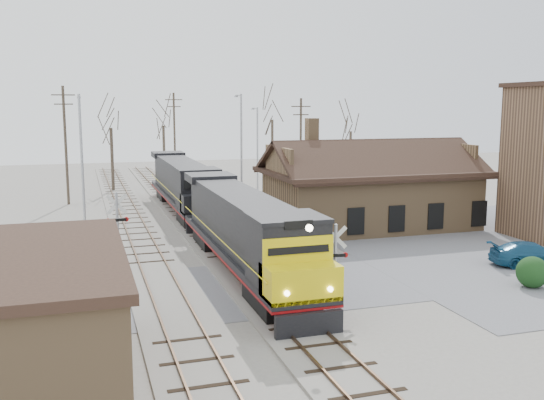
# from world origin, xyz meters

# --- Properties ---
(ground) EXTENTS (140.00, 140.00, 0.00)m
(ground) POSITION_xyz_m (0.00, 0.00, 0.00)
(ground) COLOR gray
(ground) RESTS_ON ground
(road) EXTENTS (60.00, 9.00, 0.03)m
(road) POSITION_xyz_m (0.00, 0.00, 0.01)
(road) COLOR slate
(road) RESTS_ON ground
(parking_lot) EXTENTS (22.00, 26.00, 0.03)m
(parking_lot) POSITION_xyz_m (18.00, 4.00, 0.02)
(parking_lot) COLOR slate
(parking_lot) RESTS_ON ground
(track_main) EXTENTS (3.40, 90.00, 0.24)m
(track_main) POSITION_xyz_m (0.00, 15.00, 0.07)
(track_main) COLOR gray
(track_main) RESTS_ON ground
(track_siding) EXTENTS (3.40, 90.00, 0.24)m
(track_siding) POSITION_xyz_m (-4.50, 15.00, 0.07)
(track_siding) COLOR gray
(track_siding) RESTS_ON ground
(depot) EXTENTS (15.20, 9.31, 7.90)m
(depot) POSITION_xyz_m (11.99, 12.00, 2.41)
(depot) COLOR #8E6D49
(depot) RESTS_ON ground
(locomotive_lead) EXTENTS (2.94, 19.69, 4.37)m
(locomotive_lead) POSITION_xyz_m (0.00, 2.23, 2.30)
(locomotive_lead) COLOR black
(locomotive_lead) RESTS_ON ground
(locomotive_trailing) EXTENTS (2.94, 19.69, 4.14)m
(locomotive_trailing) POSITION_xyz_m (0.00, 22.20, 2.30)
(locomotive_trailing) COLOR black
(locomotive_trailing) RESTS_ON ground
(crossbuck_near) EXTENTS (1.10, 0.30, 3.85)m
(crossbuck_near) POSITION_xyz_m (2.14, -4.47, 1.82)
(crossbuck_near) COLOR #A5A8AD
(crossbuck_near) RESTS_ON ground
(crossbuck_far) EXTENTS (1.21, 0.32, 4.26)m
(crossbuck_far) POSITION_xyz_m (-6.31, 5.16, 1.98)
(crossbuck_far) COLOR #A5A8AD
(crossbuck_far) RESTS_ON ground
(parked_car) EXTENTS (4.87, 2.90, 1.32)m
(parked_car) POSITION_xyz_m (15.56, -0.76, 0.66)
(parked_car) COLOR navy
(parked_car) RESTS_ON ground
(hedge_a) EXTENTS (1.55, 1.55, 1.55)m
(hedge_a) POSITION_xyz_m (12.71, -4.14, 0.77)
(hedge_a) COLOR black
(hedge_a) RESTS_ON ground
(streetlight_a) EXTENTS (0.25, 2.04, 9.56)m
(streetlight_a) POSITION_xyz_m (-7.95, 15.17, 5.32)
(streetlight_a) COLOR #A5A8AD
(streetlight_a) RESTS_ON ground
(streetlight_b) EXTENTS (0.25, 2.04, 9.79)m
(streetlight_b) POSITION_xyz_m (5.19, 23.03, 5.44)
(streetlight_b) COLOR #A5A8AD
(streetlight_b) RESTS_ON ground
(streetlight_c) EXTENTS (0.25, 2.04, 8.64)m
(streetlight_c) POSITION_xyz_m (9.39, 32.63, 4.86)
(streetlight_c) COLOR #A5A8AD
(streetlight_c) RESTS_ON ground
(utility_pole_a) EXTENTS (2.00, 0.24, 10.53)m
(utility_pole_a) POSITION_xyz_m (-9.26, 29.32, 5.49)
(utility_pole_a) COLOR #382D23
(utility_pole_a) RESTS_ON ground
(utility_pole_b) EXTENTS (2.00, 0.24, 10.29)m
(utility_pole_b) POSITION_xyz_m (2.59, 44.08, 5.38)
(utility_pole_b) COLOR #382D23
(utility_pole_b) RESTS_ON ground
(utility_pole_c) EXTENTS (2.00, 0.24, 9.52)m
(utility_pole_c) POSITION_xyz_m (12.83, 28.91, 4.98)
(utility_pole_c) COLOR #382D23
(utility_pole_c) RESTS_ON ground
(tree_b) EXTENTS (4.36, 4.36, 10.69)m
(tree_b) POSITION_xyz_m (-4.95, 37.01, 7.61)
(tree_b) COLOR #382D23
(tree_b) RESTS_ON ground
(tree_c) EXTENTS (4.26, 4.26, 10.45)m
(tree_c) POSITION_xyz_m (1.68, 46.87, 7.44)
(tree_c) COLOR #382D23
(tree_c) RESTS_ON ground
(tree_d) EXTENTS (4.77, 4.77, 11.68)m
(tree_d) POSITION_xyz_m (13.86, 41.55, 8.32)
(tree_d) COLOR #382D23
(tree_d) RESTS_ON ground
(tree_e) EXTENTS (3.90, 3.90, 9.56)m
(tree_e) POSITION_xyz_m (22.07, 37.20, 6.80)
(tree_e) COLOR #382D23
(tree_e) RESTS_ON ground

